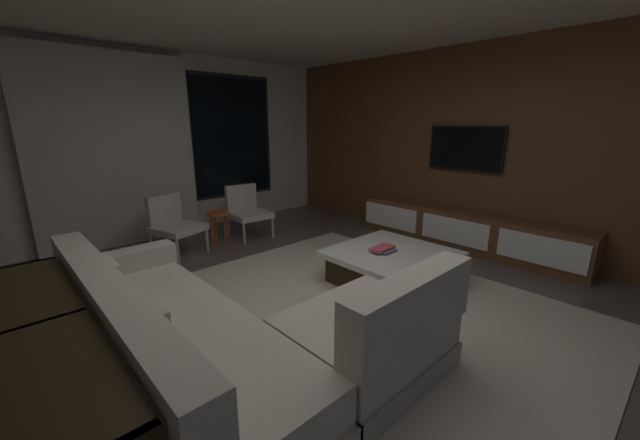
% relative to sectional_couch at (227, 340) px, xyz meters
% --- Properties ---
extents(floor, '(9.20, 9.20, 0.00)m').
position_rel_sectional_couch_xyz_m(floor, '(0.94, 0.09, -0.29)').
color(floor, '#564C44').
extents(back_wall_with_window, '(6.60, 0.30, 2.70)m').
position_rel_sectional_couch_xyz_m(back_wall_with_window, '(0.88, 3.70, 1.05)').
color(back_wall_with_window, beige).
rests_on(back_wall_with_window, floor).
extents(media_wall, '(0.12, 7.80, 2.70)m').
position_rel_sectional_couch_xyz_m(media_wall, '(4.00, 0.09, 1.06)').
color(media_wall, brown).
rests_on(media_wall, floor).
extents(area_rug, '(3.20, 3.80, 0.01)m').
position_rel_sectional_couch_xyz_m(area_rug, '(1.29, -0.01, -0.28)').
color(area_rug, beige).
rests_on(area_rug, floor).
extents(sectional_couch, '(1.98, 2.50, 0.82)m').
position_rel_sectional_couch_xyz_m(sectional_couch, '(0.00, 0.00, 0.00)').
color(sectional_couch, '#A49C8C').
rests_on(sectional_couch, floor).
extents(coffee_table, '(1.16, 1.16, 0.36)m').
position_rel_sectional_couch_xyz_m(coffee_table, '(2.05, 0.16, -0.10)').
color(coffee_table, black).
rests_on(coffee_table, floor).
extents(book_stack_on_coffee_table, '(0.28, 0.21, 0.05)m').
position_rel_sectional_couch_xyz_m(book_stack_on_coffee_table, '(1.98, 0.23, 0.10)').
color(book_stack_on_coffee_table, slate).
rests_on(book_stack_on_coffee_table, coffee_table).
extents(accent_chair_near_window, '(0.57, 0.59, 0.78)m').
position_rel_sectional_couch_xyz_m(accent_chair_near_window, '(1.83, 2.66, 0.14)').
color(accent_chair_near_window, '#B2ADA0').
rests_on(accent_chair_near_window, floor).
extents(accent_chair_by_curtain, '(0.68, 0.70, 0.78)m').
position_rel_sectional_couch_xyz_m(accent_chair_by_curtain, '(0.72, 2.67, 0.14)').
color(accent_chair_by_curtain, '#B2ADA0').
rests_on(accent_chair_by_curtain, floor).
extents(side_stool, '(0.32, 0.32, 0.46)m').
position_rel_sectional_couch_xyz_m(side_stool, '(1.34, 2.65, 0.08)').
color(side_stool, '#BF4C1E').
rests_on(side_stool, floor).
extents(media_console, '(0.46, 3.10, 0.52)m').
position_rel_sectional_couch_xyz_m(media_console, '(3.71, 0.14, -0.04)').
color(media_console, brown).
rests_on(media_console, floor).
extents(mounted_tv, '(0.05, 1.03, 0.60)m').
position_rel_sectional_couch_xyz_m(mounted_tv, '(3.89, 0.34, 1.06)').
color(mounted_tv, black).
extents(console_table_behind_couch, '(0.40, 2.10, 0.74)m').
position_rel_sectional_couch_xyz_m(console_table_behind_couch, '(-0.91, 0.13, 0.13)').
color(console_table_behind_couch, black).
rests_on(console_table_behind_couch, floor).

